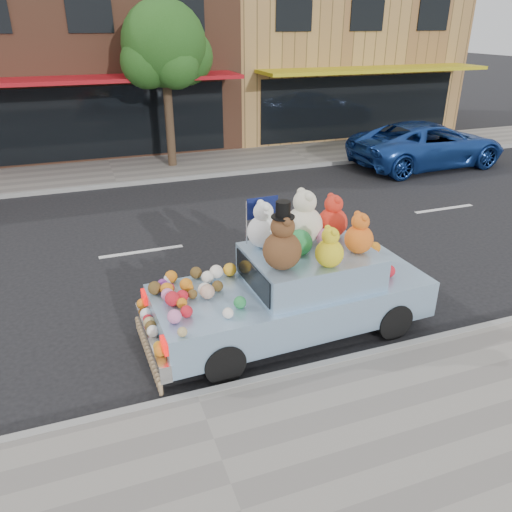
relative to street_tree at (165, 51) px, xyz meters
name	(u,v)px	position (x,y,z in m)	size (l,w,h in m)	color
ground	(142,252)	(-2.03, -6.55, -3.69)	(120.00, 120.00, 0.00)	black
near_sidewalk	(231,488)	(-2.03, -13.05, -3.63)	(60.00, 3.00, 0.12)	gray
far_sidewalk	(112,172)	(-2.03, -0.05, -3.63)	(60.00, 3.00, 0.12)	gray
near_kerb	(197,397)	(-2.03, -11.55, -3.63)	(60.00, 0.12, 0.13)	gray
far_kerb	(117,185)	(-2.03, -1.55, -3.63)	(60.00, 0.12, 0.13)	gray
storefront_mid	(87,47)	(-2.03, 5.42, -0.05)	(10.00, 9.80, 7.30)	brown
storefront_right	(318,43)	(7.97, 5.42, -0.05)	(10.00, 9.80, 7.30)	#AC8248
street_tree	(165,51)	(0.00, 0.00, 0.00)	(3.00, 2.70, 5.22)	#38281C
car_blue	(428,144)	(8.23, -2.74, -2.94)	(2.49, 5.40, 1.50)	#1C429A
art_car	(293,285)	(-0.17, -10.41, -2.88)	(4.55, 1.92, 2.35)	black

